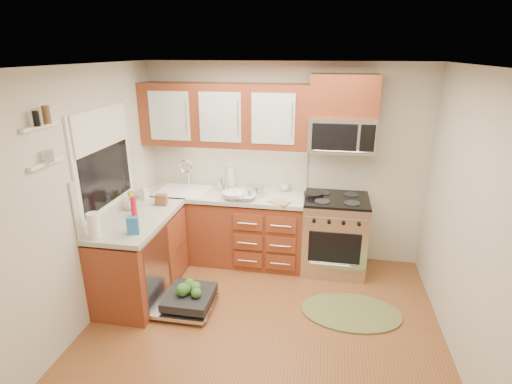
% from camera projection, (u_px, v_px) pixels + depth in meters
% --- Properties ---
extents(floor, '(3.50, 3.50, 0.00)m').
position_uv_depth(floor, '(261.00, 336.00, 3.87)').
color(floor, brown).
rests_on(floor, ground).
extents(ceiling, '(3.50, 3.50, 0.00)m').
position_uv_depth(ceiling, '(262.00, 66.00, 3.03)').
color(ceiling, white).
rests_on(ceiling, ground).
extents(wall_back, '(3.50, 0.04, 2.50)m').
position_uv_depth(wall_back, '(284.00, 164.00, 5.07)').
color(wall_back, beige).
rests_on(wall_back, ground).
extents(wall_front, '(3.50, 0.04, 2.50)m').
position_uv_depth(wall_front, '(199.00, 366.00, 1.83)').
color(wall_front, beige).
rests_on(wall_front, ground).
extents(wall_left, '(0.04, 3.50, 2.50)m').
position_uv_depth(wall_left, '(78.00, 205.00, 3.74)').
color(wall_left, beige).
rests_on(wall_left, ground).
extents(wall_right, '(0.04, 3.50, 2.50)m').
position_uv_depth(wall_right, '(479.00, 233.00, 3.16)').
color(wall_right, beige).
rests_on(wall_right, ground).
extents(base_cabinet_back, '(2.05, 0.60, 0.85)m').
position_uv_depth(base_cabinet_back, '(224.00, 229.00, 5.19)').
color(base_cabinet_back, brown).
rests_on(base_cabinet_back, ground).
extents(base_cabinet_left, '(0.60, 1.25, 0.85)m').
position_uv_depth(base_cabinet_left, '(141.00, 258.00, 4.46)').
color(base_cabinet_left, brown).
rests_on(base_cabinet_left, ground).
extents(countertop_back, '(2.07, 0.64, 0.05)m').
position_uv_depth(countertop_back, '(223.00, 195.00, 5.02)').
color(countertop_back, '#BAB5AA').
rests_on(countertop_back, base_cabinet_back).
extents(countertop_left, '(0.64, 1.27, 0.05)m').
position_uv_depth(countertop_left, '(137.00, 219.00, 4.29)').
color(countertop_left, '#BAB5AA').
rests_on(countertop_left, base_cabinet_left).
extents(backsplash_back, '(2.05, 0.02, 0.57)m').
position_uv_depth(backsplash_back, '(228.00, 165.00, 5.19)').
color(backsplash_back, beige).
rests_on(backsplash_back, ground).
extents(backsplash_left, '(0.02, 1.25, 0.57)m').
position_uv_depth(backsplash_left, '(109.00, 190.00, 4.24)').
color(backsplash_left, beige).
rests_on(backsplash_left, ground).
extents(upper_cabinets, '(2.05, 0.35, 0.75)m').
position_uv_depth(upper_cabinets, '(224.00, 115.00, 4.82)').
color(upper_cabinets, brown).
rests_on(upper_cabinets, ground).
extents(cabinet_over_mw, '(0.76, 0.35, 0.47)m').
position_uv_depth(cabinet_over_mw, '(344.00, 95.00, 4.50)').
color(cabinet_over_mw, brown).
rests_on(cabinet_over_mw, ground).
extents(range, '(0.76, 0.64, 0.95)m').
position_uv_depth(range, '(334.00, 234.00, 4.92)').
color(range, silver).
rests_on(range, ground).
extents(microwave, '(0.76, 0.38, 0.40)m').
position_uv_depth(microwave, '(341.00, 134.00, 4.62)').
color(microwave, silver).
rests_on(microwave, ground).
extents(sink, '(0.62, 0.50, 0.26)m').
position_uv_depth(sink, '(184.00, 200.00, 5.13)').
color(sink, white).
rests_on(sink, ground).
extents(dishwasher, '(0.70, 0.60, 0.20)m').
position_uv_depth(dishwasher, '(186.00, 300.00, 4.26)').
color(dishwasher, silver).
rests_on(dishwasher, ground).
extents(window, '(0.03, 1.05, 1.05)m').
position_uv_depth(window, '(103.00, 160.00, 4.10)').
color(window, white).
rests_on(window, ground).
extents(window_blind, '(0.02, 0.96, 0.40)m').
position_uv_depth(window_blind, '(101.00, 128.00, 3.99)').
color(window_blind, white).
rests_on(window_blind, ground).
extents(shelf_upper, '(0.04, 0.40, 0.03)m').
position_uv_depth(shelf_upper, '(40.00, 126.00, 3.14)').
color(shelf_upper, white).
rests_on(shelf_upper, ground).
extents(shelf_lower, '(0.04, 0.40, 0.03)m').
position_uv_depth(shelf_lower, '(46.00, 163.00, 3.24)').
color(shelf_lower, white).
rests_on(shelf_lower, ground).
extents(rug, '(1.19, 0.94, 0.02)m').
position_uv_depth(rug, '(351.00, 312.00, 4.21)').
color(rug, olive).
rests_on(rug, ground).
extents(skillet, '(0.28, 0.28, 0.04)m').
position_uv_depth(skillet, '(314.00, 194.00, 4.82)').
color(skillet, black).
rests_on(skillet, range).
extents(stock_pot, '(0.28, 0.28, 0.13)m').
position_uv_depth(stock_pot, '(256.00, 191.00, 4.89)').
color(stock_pot, silver).
rests_on(stock_pot, countertop_back).
extents(cutting_board, '(0.29, 0.25, 0.02)m').
position_uv_depth(cutting_board, '(279.00, 202.00, 4.69)').
color(cutting_board, tan).
rests_on(cutting_board, countertop_back).
extents(canister, '(0.11, 0.11, 0.18)m').
position_uv_depth(canister, '(223.00, 185.00, 5.04)').
color(canister, silver).
rests_on(canister, countertop_back).
extents(paper_towel_roll, '(0.12, 0.12, 0.26)m').
position_uv_depth(paper_towel_roll, '(94.00, 226.00, 3.76)').
color(paper_towel_roll, white).
rests_on(paper_towel_roll, countertop_left).
extents(mustard_bottle, '(0.07, 0.07, 0.20)m').
position_uv_depth(mustard_bottle, '(131.00, 200.00, 4.50)').
color(mustard_bottle, gold).
rests_on(mustard_bottle, countertop_left).
extents(red_bottle, '(0.06, 0.06, 0.22)m').
position_uv_depth(red_bottle, '(134.00, 207.00, 4.26)').
color(red_bottle, red).
rests_on(red_bottle, countertop_left).
extents(wooden_box, '(0.14, 0.11, 0.13)m').
position_uv_depth(wooden_box, '(161.00, 200.00, 4.60)').
color(wooden_box, brown).
rests_on(wooden_box, countertop_left).
extents(blue_carton, '(0.12, 0.09, 0.18)m').
position_uv_depth(blue_carton, '(133.00, 226.00, 3.86)').
color(blue_carton, '#2467A9').
rests_on(blue_carton, countertop_left).
extents(bowl_a, '(0.28, 0.28, 0.06)m').
position_uv_depth(bowl_a, '(245.00, 197.00, 4.78)').
color(bowl_a, '#999999').
rests_on(bowl_a, countertop_back).
extents(bowl_b, '(0.32, 0.32, 0.09)m').
position_uv_depth(bowl_b, '(233.00, 195.00, 4.79)').
color(bowl_b, '#999999').
rests_on(bowl_b, countertop_back).
extents(cup, '(0.12, 0.12, 0.09)m').
position_uv_depth(cup, '(285.00, 187.00, 5.07)').
color(cup, '#999999').
rests_on(cup, countertop_back).
extents(soap_bottle_a, '(0.16, 0.16, 0.31)m').
position_uv_depth(soap_bottle_a, '(231.00, 175.00, 5.18)').
color(soap_bottle_a, '#999999').
rests_on(soap_bottle_a, countertop_back).
extents(soap_bottle_b, '(0.11, 0.11, 0.20)m').
position_uv_depth(soap_bottle_b, '(144.00, 191.00, 4.77)').
color(soap_bottle_b, '#999999').
rests_on(soap_bottle_b, countertop_left).
extents(soap_bottle_c, '(0.14, 0.14, 0.15)m').
position_uv_depth(soap_bottle_c, '(130.00, 203.00, 4.46)').
color(soap_bottle_c, '#999999').
rests_on(soap_bottle_c, countertop_left).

